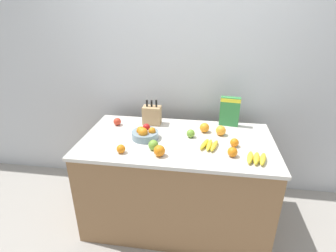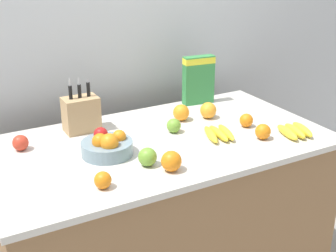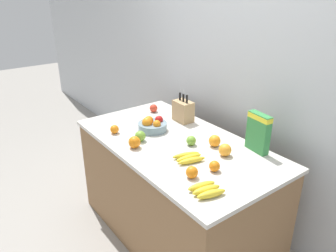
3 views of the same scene
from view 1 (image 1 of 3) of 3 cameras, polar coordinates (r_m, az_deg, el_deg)
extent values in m
plane|color=gray|center=(2.79, 1.76, -19.01)|extent=(14.00, 14.00, 0.00)
cube|color=silver|center=(2.77, 3.80, 11.36)|extent=(9.00, 0.06, 2.60)
cube|color=olive|center=(2.52, 1.88, -12.02)|extent=(1.63, 0.87, 0.84)
cube|color=beige|center=(2.29, 2.03, -3.19)|extent=(1.66, 0.90, 0.03)
cube|color=tan|center=(2.56, -3.52, 2.35)|extent=(0.17, 0.12, 0.18)
cylinder|color=black|center=(2.53, -4.62, 4.99)|extent=(0.02, 0.02, 0.07)
cube|color=silver|center=(2.51, -4.66, 6.13)|extent=(0.01, 0.00, 0.04)
cylinder|color=black|center=(2.52, -3.59, 4.93)|extent=(0.02, 0.02, 0.07)
cube|color=silver|center=(2.50, -3.62, 6.04)|extent=(0.01, 0.00, 0.04)
cylinder|color=black|center=(2.51, -2.56, 4.94)|extent=(0.02, 0.02, 0.07)
cube|color=silver|center=(2.50, -2.58, 5.93)|extent=(0.01, 0.00, 0.02)
cube|color=#338442|center=(2.57, 13.27, 3.09)|extent=(0.19, 0.08, 0.28)
cube|color=yellow|center=(2.53, 13.52, 5.56)|extent=(0.19, 0.08, 0.04)
cylinder|color=gray|center=(2.30, -4.99, -1.94)|extent=(0.23, 0.23, 0.06)
sphere|color=orange|center=(2.27, -3.51, -1.07)|extent=(0.06, 0.06, 0.06)
sphere|color=red|center=(2.34, -4.71, -0.28)|extent=(0.07, 0.07, 0.07)
sphere|color=orange|center=(2.27, -5.96, -0.99)|extent=(0.07, 0.07, 0.07)
sphere|color=orange|center=(2.24, -5.46, -1.39)|extent=(0.08, 0.08, 0.08)
ellipsoid|color=yellow|center=(2.17, 10.04, -4.25)|extent=(0.09, 0.20, 0.04)
ellipsoid|color=yellow|center=(2.18, 8.98, -4.10)|extent=(0.07, 0.20, 0.04)
ellipsoid|color=yellow|center=(2.18, 7.92, -3.94)|extent=(0.10, 0.20, 0.04)
ellipsoid|color=yellow|center=(2.08, 19.96, -6.76)|extent=(0.09, 0.19, 0.04)
ellipsoid|color=yellow|center=(2.07, 18.70, -6.65)|extent=(0.08, 0.19, 0.04)
ellipsoid|color=yellow|center=(2.07, 17.43, -6.53)|extent=(0.08, 0.19, 0.04)
sphere|color=#6B9E33|center=(2.11, -3.21, -4.14)|extent=(0.08, 0.08, 0.08)
sphere|color=red|center=(2.59, -10.98, 0.94)|extent=(0.07, 0.07, 0.07)
sphere|color=#6B9E33|center=(2.31, 4.97, -1.63)|extent=(0.07, 0.07, 0.07)
sphere|color=orange|center=(2.22, 14.26, -3.51)|extent=(0.07, 0.07, 0.07)
sphere|color=orange|center=(2.07, 13.87, -5.50)|extent=(0.08, 0.08, 0.08)
sphere|color=orange|center=(2.01, -1.87, -5.41)|extent=(0.09, 0.09, 0.09)
sphere|color=orange|center=(2.42, 7.94, -0.35)|extent=(0.09, 0.09, 0.09)
sphere|color=orange|center=(2.09, -10.21, -4.92)|extent=(0.07, 0.07, 0.07)
sphere|color=orange|center=(2.39, 11.43, -0.97)|extent=(0.09, 0.09, 0.09)
camera|label=2|loc=(1.21, -71.87, 2.00)|focal=50.00mm
camera|label=3|loc=(1.66, 77.69, 8.25)|focal=35.00mm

